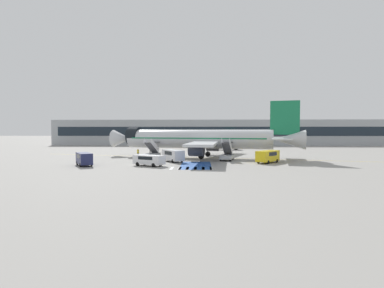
{
  "coord_description": "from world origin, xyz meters",
  "views": [
    {
      "loc": [
        0.57,
        -63.58,
        5.64
      ],
      "look_at": [
        -1.66,
        -1.55,
        2.99
      ],
      "focal_mm": 28.0,
      "sensor_mm": 36.0,
      "label": 1
    }
  ],
  "objects": [
    {
      "name": "ground_plane",
      "position": [
        0.0,
        0.0,
        0.0
      ],
      "size": [
        600.0,
        600.0,
        0.0
      ],
      "primitive_type": "plane",
      "color": "gray"
    },
    {
      "name": "apron_leadline_yellow",
      "position": [
        -0.55,
        0.4,
        0.0
      ],
      "size": [
        73.38,
        17.77,
        0.01
      ],
      "primitive_type": "cube",
      "rotation": [
        0.0,
        0.0,
        1.34
      ],
      "color": "gold",
      "rests_on": "ground_plane"
    },
    {
      "name": "apron_stand_patch_blue",
      "position": [
        -0.55,
        -14.2,
        0.0
      ],
      "size": [
        5.01,
        11.71,
        0.01
      ],
      "primitive_type": "cube",
      "color": "#2856A8",
      "rests_on": "ground_plane"
    },
    {
      "name": "apron_walkway_bar_0",
      "position": [
        -4.15,
        -18.26,
        0.0
      ],
      "size": [
        0.44,
        3.6,
        0.01
      ],
      "primitive_type": "cube",
      "color": "silver",
      "rests_on": "ground_plane"
    },
    {
      "name": "apron_walkway_bar_1",
      "position": [
        -2.95,
        -18.26,
        0.0
      ],
      "size": [
        0.44,
        3.6,
        0.01
      ],
      "primitive_type": "cube",
      "color": "silver",
      "rests_on": "ground_plane"
    },
    {
      "name": "apron_walkway_bar_2",
      "position": [
        -1.75,
        -18.26,
        0.0
      ],
      "size": [
        0.44,
        3.6,
        0.01
      ],
      "primitive_type": "cube",
      "color": "silver",
      "rests_on": "ground_plane"
    },
    {
      "name": "apron_walkway_bar_3",
      "position": [
        -0.55,
        -18.26,
        0.0
      ],
      "size": [
        0.44,
        3.6,
        0.01
      ],
      "primitive_type": "cube",
      "color": "silver",
      "rests_on": "ground_plane"
    },
    {
      "name": "apron_walkway_bar_4",
      "position": [
        0.65,
        -18.26,
        0.0
      ],
      "size": [
        0.44,
        3.6,
        0.01
      ],
      "primitive_type": "cube",
      "color": "silver",
      "rests_on": "ground_plane"
    },
    {
      "name": "apron_walkway_bar_5",
      "position": [
        1.85,
        -18.26,
        0.0
      ],
      "size": [
        0.44,
        3.6,
        0.01
      ],
      "primitive_type": "cube",
      "color": "silver",
      "rests_on": "ground_plane"
    },
    {
      "name": "airliner",
      "position": [
        0.11,
        0.24,
        3.95
      ],
      "size": [
        41.61,
        35.26,
        11.66
      ],
      "rotation": [
        0.0,
        0.0,
        1.34
      ],
      "color": "silver",
      "rests_on": "ground_plane"
    },
    {
      "name": "boarding_stairs_forward",
      "position": [
        -10.01,
        -2.02,
        1.02
      ],
      "size": [
        3.26,
        5.53,
        4.21
      ],
      "rotation": [
        0.0,
        0.0,
        -0.24
      ],
      "color": "#ADB2BA",
      "rests_on": "ground_plane"
    },
    {
      "name": "boarding_stairs_aft",
      "position": [
        5.26,
        -5.68,
        1.03
      ],
      "size": [
        3.26,
        5.53,
        4.34
      ],
      "rotation": [
        0.0,
        0.0,
        -0.24
      ],
      "color": "#ADB2BA",
      "rests_on": "ground_plane"
    },
    {
      "name": "fuel_tanker",
      "position": [
        7.44,
        27.27,
        1.75
      ],
      "size": [
        9.43,
        3.06,
        3.47
      ],
      "rotation": [
        0.0,
        0.0,
        1.63
      ],
      "color": "#38383D",
      "rests_on": "ground_plane"
    },
    {
      "name": "service_van_0",
      "position": [
        -18.82,
        -15.52,
        1.27
      ],
      "size": [
        4.14,
        5.06,
        2.11
      ],
      "rotation": [
        0.0,
        0.0,
        3.71
      ],
      "color": "#1E234C",
      "rests_on": "ground_plane"
    },
    {
      "name": "service_van_1",
      "position": [
        12.13,
        -10.07,
        1.3
      ],
      "size": [
        4.92,
        5.33,
        2.18
      ],
      "rotation": [
        0.0,
        0.0,
        2.44
      ],
      "color": "yellow",
      "rests_on": "ground_plane"
    },
    {
      "name": "service_van_2",
      "position": [
        -4.92,
        -8.67,
        1.3
      ],
      "size": [
        4.62,
        5.78,
        2.17
      ],
      "rotation": [
        0.0,
        0.0,
        0.55
      ],
      "color": "silver",
      "rests_on": "ground_plane"
    },
    {
      "name": "service_van_3",
      "position": [
        -8.15,
        -15.54,
        1.08
      ],
      "size": [
        5.5,
        4.13,
        1.76
      ],
      "rotation": [
        0.0,
        0.0,
        4.24
      ],
      "color": "silver",
      "rests_on": "ground_plane"
    },
    {
      "name": "baggage_cart",
      "position": [
        -11.25,
        -8.05,
        0.26
      ],
      "size": [
        2.72,
        2.99,
        0.87
      ],
      "rotation": [
        0.0,
        0.0,
        3.75
      ],
      "color": "gray",
      "rests_on": "ground_plane"
    },
    {
      "name": "ground_crew_0",
      "position": [
        -4.99,
        -2.38,
        0.97
      ],
      "size": [
        0.42,
        0.49,
        1.69
      ],
      "rotation": [
        0.0,
        0.0,
        2.1
      ],
      "color": "black",
      "rests_on": "ground_plane"
    },
    {
      "name": "ground_crew_1",
      "position": [
        -13.34,
        0.05,
        1.09
      ],
      "size": [
        0.36,
        0.48,
        1.87
      ],
      "rotation": [
        0.0,
        0.0,
        4.36
      ],
      "color": "black",
      "rests_on": "ground_plane"
    },
    {
      "name": "ground_crew_2",
      "position": [
        -4.36,
        -4.29,
        1.09
      ],
      "size": [
        0.37,
        0.48,
        1.87
      ],
      "rotation": [
        0.0,
        0.0,
        1.2
      ],
      "color": "black",
      "rests_on": "ground_plane"
    },
    {
      "name": "terminal_building",
      "position": [
        8.3,
        59.5,
        5.09
      ],
      "size": [
        136.23,
        12.1,
        10.18
      ],
      "color": "#9EA3A8",
      "rests_on": "ground_plane"
    }
  ]
}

